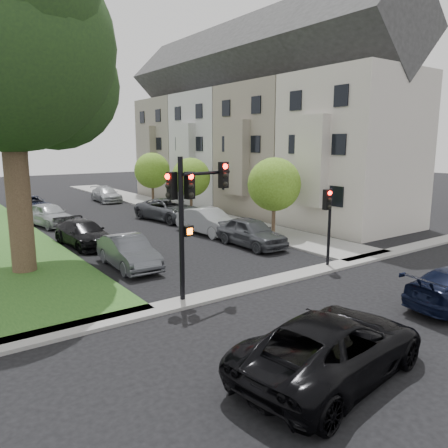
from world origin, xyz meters
TOP-DOWN VIEW (x-y plane):
  - ground at (0.00, 0.00)m, footprint 140.00×140.00m
  - sidewalk_right at (6.75, 24.00)m, footprint 3.50×44.00m
  - sidewalk_cross at (0.00, 2.00)m, footprint 60.00×1.00m
  - house_a at (12.45, 8.00)m, footprint 7.70×7.55m
  - house_b at (12.45, 15.50)m, footprint 7.70×7.55m
  - house_c at (12.45, 23.00)m, footprint 7.70×7.55m
  - house_d at (12.45, 30.50)m, footprint 7.70×7.55m
  - eucalyptus at (-7.68, 9.29)m, footprint 9.78×8.88m
  - small_tree_a at (6.20, 8.58)m, footprint 3.18×3.18m
  - small_tree_b at (6.20, 18.09)m, footprint 2.99×2.99m
  - small_tree_c at (6.20, 24.71)m, footprint 3.16×3.16m
  - traffic_signal_main at (-3.40, 2.23)m, footprint 2.52×0.67m
  - traffic_signal_secondary at (3.68, 2.19)m, footprint 0.47×0.38m
  - car_cross_near at (-3.37, -4.24)m, footprint 5.94×3.40m
  - car_parked_0 at (3.54, 7.43)m, footprint 1.87×4.65m
  - car_parked_1 at (3.45, 11.51)m, footprint 2.03×4.94m
  - car_parked_2 at (3.81, 17.23)m, footprint 3.59×6.10m
  - car_parked_4 at (3.79, 29.87)m, footprint 2.24×4.93m
  - car_parked_5 at (-3.60, 7.42)m, footprint 1.68×4.49m
  - car_parked_6 at (-3.87, 12.83)m, footprint 2.35×4.96m
  - car_parked_7 at (-3.91, 20.03)m, footprint 2.75×4.88m
  - car_parked_8 at (-3.82, 25.92)m, footprint 2.74×5.39m

SIDE VIEW (x-z plane):
  - ground at x=0.00m, z-range 0.00..0.00m
  - sidewalk_right at x=6.75m, z-range 0.00..0.12m
  - sidewalk_cross at x=0.00m, z-range 0.00..0.12m
  - car_parked_6 at x=-3.87m, z-range 0.00..1.40m
  - car_parked_4 at x=3.79m, z-range 0.00..1.40m
  - car_parked_8 at x=-3.82m, z-range 0.00..1.46m
  - car_parked_5 at x=-3.60m, z-range 0.00..1.46m
  - car_cross_near at x=-3.37m, z-range 0.00..1.56m
  - car_parked_7 at x=-3.91m, z-range 0.00..1.57m
  - car_parked_0 at x=3.54m, z-range 0.00..1.58m
  - car_parked_1 at x=3.45m, z-range 0.00..1.59m
  - car_parked_2 at x=3.81m, z-range 0.00..1.59m
  - traffic_signal_secondary at x=3.68m, z-range 0.71..4.32m
  - small_tree_b at x=6.20m, z-range 0.74..5.22m
  - small_tree_c at x=6.20m, z-range 0.78..5.53m
  - small_tree_a at x=6.20m, z-range 0.79..5.55m
  - traffic_signal_main at x=-3.40m, z-range 0.98..6.12m
  - house_a at x=12.45m, z-range -1.05..14.92m
  - house_b at x=12.45m, z-range -1.05..14.92m
  - house_c at x=12.45m, z-range -1.05..14.92m
  - house_d at x=12.45m, z-range -1.05..14.92m
  - eucalyptus at x=-7.68m, z-range 2.54..16.40m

